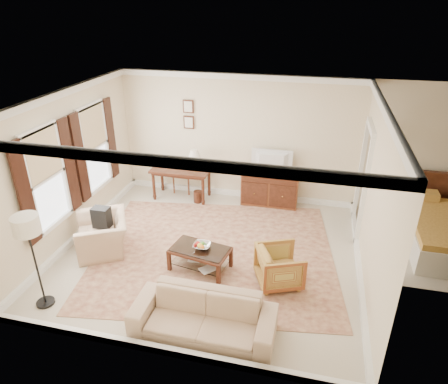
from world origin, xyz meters
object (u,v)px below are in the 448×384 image
at_px(sideboard, 270,188).
at_px(striped_armchair, 280,265).
at_px(sofa, 203,311).
at_px(tv, 272,155).
at_px(writing_desk, 181,173).
at_px(coffee_table, 200,253).
at_px(club_armchair, 102,229).

xyz_separation_m(sideboard, striped_armchair, (0.54, -2.82, -0.03)).
xyz_separation_m(striped_armchair, sofa, (-0.92, -1.37, 0.04)).
relative_size(sideboard, tv, 1.46).
distance_m(tv, striped_armchair, 2.98).
relative_size(writing_desk, sideboard, 1.07).
bearing_deg(striped_armchair, sofa, 123.49).
xyz_separation_m(coffee_table, club_armchair, (-1.96, 0.15, 0.13)).
bearing_deg(club_armchair, sideboard, 103.51).
xyz_separation_m(writing_desk, sofa, (1.71, -4.02, -0.24)).
height_order(coffee_table, striped_armchair, striped_armchair).
distance_m(coffee_table, club_armchair, 1.97).
bearing_deg(sideboard, club_armchair, -137.13).
bearing_deg(sofa, tv, 85.08).
distance_m(striped_armchair, club_armchair, 3.37).
bearing_deg(club_armchair, tv, 103.29).
height_order(striped_armchair, club_armchair, club_armchair).
distance_m(coffee_table, striped_armchair, 1.40).
xyz_separation_m(writing_desk, sideboard, (2.08, 0.17, -0.24)).
bearing_deg(tv, writing_desk, 3.99).
distance_m(sideboard, striped_armchair, 2.87).
distance_m(writing_desk, striped_armchair, 3.75).
bearing_deg(sofa, striped_armchair, 56.23).
distance_m(coffee_table, sofa, 1.50).
bearing_deg(club_armchair, writing_desk, 134.00).
bearing_deg(sideboard, tv, -90.00).
xyz_separation_m(tv, sofa, (-0.38, -4.17, -0.82)).
relative_size(club_armchair, sofa, 0.51).
relative_size(tv, sofa, 0.43).
relative_size(writing_desk, striped_armchair, 1.88).
height_order(writing_desk, sideboard, sideboard).
relative_size(tv, club_armchair, 0.84).
relative_size(sideboard, striped_armchair, 1.76).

